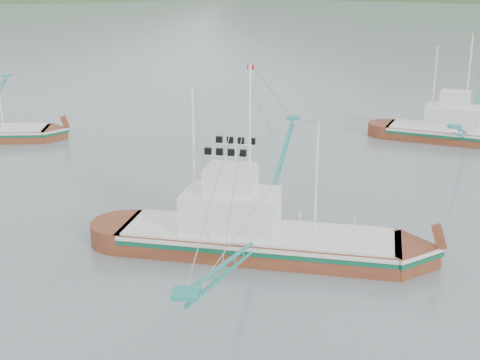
{
  "coord_description": "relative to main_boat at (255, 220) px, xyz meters",
  "views": [
    {
      "loc": [
        1.22,
        -32.38,
        15.59
      ],
      "look_at": [
        0.0,
        6.0,
        3.2
      ],
      "focal_mm": 50.0,
      "sensor_mm": 36.0,
      "label": 1
    }
  ],
  "objects": [
    {
      "name": "ground",
      "position": [
        -0.94,
        -2.46,
        -1.98
      ],
      "size": [
        1200.0,
        1200.0,
        0.0
      ],
      "primitive_type": "plane",
      "color": "slate",
      "rests_on": "ground"
    },
    {
      "name": "bg_boat_right",
      "position": [
        19.2,
        25.35,
        0.15
      ],
      "size": [
        14.98,
        25.33,
        10.69
      ],
      "rotation": [
        0.0,
        0.0,
        -0.38
      ],
      "color": "maroon",
      "rests_on": "ground"
    },
    {
      "name": "main_boat",
      "position": [
        0.0,
        0.0,
        0.0
      ],
      "size": [
        16.22,
        28.26,
        11.54
      ],
      "rotation": [
        0.0,
        0.0,
        -0.18
      ],
      "color": "maroon",
      "rests_on": "ground"
    }
  ]
}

